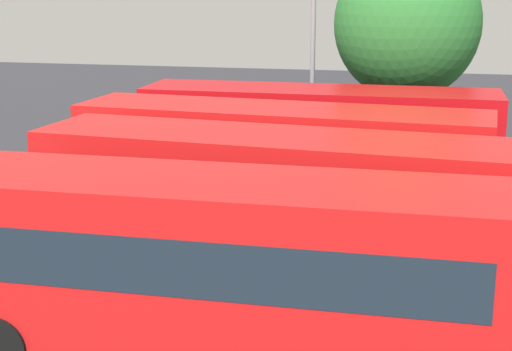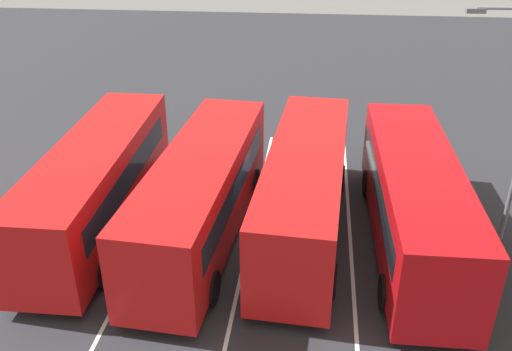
{
  "view_description": "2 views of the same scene",
  "coord_description": "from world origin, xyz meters",
  "px_view_note": "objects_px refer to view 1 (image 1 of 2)",
  "views": [
    {
      "loc": [
        -3.59,
        17.2,
        6.41
      ],
      "look_at": [
        0.26,
        -0.3,
        1.86
      ],
      "focal_mm": 54.72,
      "sensor_mm": 36.0,
      "label": 1
    },
    {
      "loc": [
        -16.89,
        -1.79,
        11.08
      ],
      "look_at": [
        0.52,
        -0.12,
        1.91
      ],
      "focal_mm": 38.9,
      "sensor_mm": 36.0,
      "label": 2
    }
  ],
  "objects_px": {
    "bus_far_left": "(317,137)",
    "bus_center_right": "(278,203)",
    "bus_far_right": "(211,264)",
    "depot_tree": "(407,24)",
    "bus_center_left": "(279,164)",
    "street_lamp": "(312,34)",
    "pedestrian": "(98,151)"
  },
  "relations": [
    {
      "from": "bus_center_right",
      "to": "street_lamp",
      "type": "xyz_separation_m",
      "value": [
        0.83,
        -10.2,
        2.83
      ]
    },
    {
      "from": "bus_far_left",
      "to": "street_lamp",
      "type": "distance_m",
      "value": 4.22
    },
    {
      "from": "bus_far_right",
      "to": "pedestrian",
      "type": "height_order",
      "value": "bus_far_right"
    },
    {
      "from": "depot_tree",
      "to": "bus_center_left",
      "type": "bearing_deg",
      "value": 71.66
    },
    {
      "from": "bus_far_left",
      "to": "bus_center_left",
      "type": "xyz_separation_m",
      "value": [
        0.48,
        3.63,
        0.0
      ]
    },
    {
      "from": "bus_far_right",
      "to": "pedestrian",
      "type": "xyz_separation_m",
      "value": [
        6.79,
        -10.88,
        -0.74
      ]
    },
    {
      "from": "pedestrian",
      "to": "depot_tree",
      "type": "xyz_separation_m",
      "value": [
        -9.37,
        -4.98,
        3.82
      ]
    },
    {
      "from": "depot_tree",
      "to": "bus_center_right",
      "type": "bearing_deg",
      "value": 79.77
    },
    {
      "from": "bus_center_left",
      "to": "street_lamp",
      "type": "distance_m",
      "value": 7.27
    },
    {
      "from": "bus_far_left",
      "to": "depot_tree",
      "type": "bearing_deg",
      "value": -115.37
    },
    {
      "from": "bus_far_right",
      "to": "depot_tree",
      "type": "xyz_separation_m",
      "value": [
        -2.58,
        -15.86,
        3.08
      ]
    },
    {
      "from": "bus_center_left",
      "to": "pedestrian",
      "type": "relative_size",
      "value": 6.0
    },
    {
      "from": "bus_far_left",
      "to": "bus_far_right",
      "type": "relative_size",
      "value": 1.0
    },
    {
      "from": "street_lamp",
      "to": "bus_far_left",
      "type": "bearing_deg",
      "value": 10.89
    },
    {
      "from": "pedestrian",
      "to": "street_lamp",
      "type": "relative_size",
      "value": 0.22
    },
    {
      "from": "bus_center_right",
      "to": "bus_far_right",
      "type": "bearing_deg",
      "value": 88.94
    },
    {
      "from": "bus_far_left",
      "to": "street_lamp",
      "type": "relative_size",
      "value": 1.31
    },
    {
      "from": "bus_center_left",
      "to": "pedestrian",
      "type": "bearing_deg",
      "value": -24.03
    },
    {
      "from": "bus_center_right",
      "to": "bus_far_right",
      "type": "height_order",
      "value": "same"
    },
    {
      "from": "bus_center_right",
      "to": "pedestrian",
      "type": "xyz_separation_m",
      "value": [
        7.2,
        -7.06,
        -0.74
      ]
    },
    {
      "from": "bus_far_left",
      "to": "bus_center_left",
      "type": "height_order",
      "value": "same"
    },
    {
      "from": "bus_far_left",
      "to": "bus_center_right",
      "type": "distance_m",
      "value": 7.14
    },
    {
      "from": "bus_far_left",
      "to": "bus_far_right",
      "type": "bearing_deg",
      "value": 88.98
    },
    {
      "from": "depot_tree",
      "to": "bus_far_left",
      "type": "bearing_deg",
      "value": 64.43
    },
    {
      "from": "bus_center_left",
      "to": "bus_far_right",
      "type": "distance_m",
      "value": 7.33
    },
    {
      "from": "bus_center_right",
      "to": "pedestrian",
      "type": "height_order",
      "value": "bus_center_right"
    },
    {
      "from": "street_lamp",
      "to": "bus_center_right",
      "type": "bearing_deg",
      "value": 3.42
    },
    {
      "from": "bus_center_left",
      "to": "bus_far_right",
      "type": "relative_size",
      "value": 1.01
    },
    {
      "from": "bus_center_right",
      "to": "depot_tree",
      "type": "xyz_separation_m",
      "value": [
        -2.17,
        -12.04,
        3.08
      ]
    },
    {
      "from": "bus_far_right",
      "to": "street_lamp",
      "type": "height_order",
      "value": "street_lamp"
    },
    {
      "from": "bus_far_right",
      "to": "pedestrian",
      "type": "bearing_deg",
      "value": -57.76
    },
    {
      "from": "bus_center_right",
      "to": "bus_far_right",
      "type": "relative_size",
      "value": 1.01
    }
  ]
}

